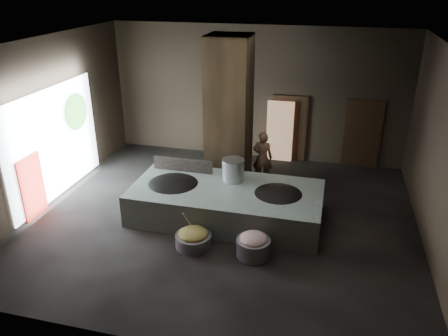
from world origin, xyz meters
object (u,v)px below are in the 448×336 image
(hearth_platform, at_px, (226,203))
(cook, at_px, (262,158))
(wok_left, at_px, (173,187))
(wok_right, at_px, (278,197))
(stock_pot, at_px, (233,171))
(veg_basin, at_px, (193,240))
(meat_basin, at_px, (253,247))

(hearth_platform, xyz_separation_m, cook, (0.56, 2.32, 0.40))
(wok_left, xyz_separation_m, cook, (2.01, 2.37, 0.08))
(cook, bearing_deg, wok_right, 107.13)
(hearth_platform, height_order, stock_pot, stock_pot)
(hearth_platform, distance_m, veg_basin, 1.60)
(wok_left, bearing_deg, cook, 49.73)
(cook, xyz_separation_m, meat_basin, (0.47, -3.86, -0.62))
(meat_basin, bearing_deg, wok_right, 78.41)
(wok_right, distance_m, meat_basin, 1.70)
(cook, xyz_separation_m, veg_basin, (-0.99, -3.84, -0.68))
(hearth_platform, height_order, meat_basin, hearth_platform)
(hearth_platform, xyz_separation_m, stock_pot, (0.05, 0.55, 0.70))
(veg_basin, bearing_deg, wok_right, 41.48)
(hearth_platform, height_order, wok_left, wok_left)
(wok_left, bearing_deg, stock_pot, 21.80)
(wok_left, height_order, cook, cook)
(hearth_platform, bearing_deg, veg_basin, -105.50)
(wok_right, height_order, veg_basin, wok_right)
(wok_left, height_order, veg_basin, wok_left)
(stock_pot, height_order, veg_basin, stock_pot)
(meat_basin, bearing_deg, cook, 96.91)
(stock_pot, bearing_deg, wok_right, -21.04)
(wok_left, relative_size, meat_basin, 1.98)
(stock_pot, bearing_deg, wok_left, -158.20)
(hearth_platform, relative_size, wok_right, 3.41)
(hearth_platform, distance_m, wok_right, 1.39)
(veg_basin, bearing_deg, cook, 75.61)
(hearth_platform, distance_m, stock_pot, 0.89)
(cook, distance_m, meat_basin, 3.93)
(hearth_platform, xyz_separation_m, veg_basin, (-0.43, -1.52, -0.27))
(wok_right, distance_m, stock_pot, 1.44)
(wok_right, height_order, meat_basin, wok_right)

